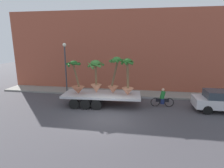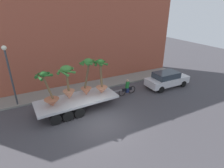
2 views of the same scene
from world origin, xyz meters
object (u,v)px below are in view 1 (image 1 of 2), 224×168
Objects in this scene: potted_palm_extra at (96,77)px; cyclist at (162,98)px; potted_palm_rear at (128,80)px; potted_palm_front at (115,76)px; parked_car at (224,101)px; potted_palm_middle at (77,82)px; street_lamp at (65,61)px; flatbed_trailer at (99,96)px.

potted_palm_extra is 1.46× the size of cyclist.
potted_palm_front reaches higher than potted_palm_rear.
cyclist is 4.43m from parked_car.
potted_palm_rear reaches higher than potted_palm_middle.
potted_palm_rear is at bearing -178.68° from parked_car.
potted_palm_extra is (-1.55, -0.07, -0.12)m from potted_palm_front.
cyclist is at bearing 2.62° from potted_palm_front.
potted_palm_front is (-1.06, 0.32, 0.30)m from potted_palm_rear.
potted_palm_middle is at bearing -54.14° from street_lamp.
street_lamp is (-5.26, 2.51, 0.78)m from potted_palm_front.
potted_palm_middle is at bearing -170.08° from flatbed_trailer.
flatbed_trailer is 5.46m from street_lamp.
potted_palm_rear reaches higher than cyclist.
potted_palm_front is at bearing 178.93° from parked_car.
potted_palm_middle is 0.60× the size of parked_car.
potted_palm_middle is at bearing -175.82° from potted_palm_rear.
flatbed_trailer is at bearing -166.20° from potted_palm_front.
street_lamp reaches higher than flatbed_trailer.
street_lamp is (-6.32, 2.83, 1.08)m from potted_palm_rear.
potted_palm_extra is at bearing 20.54° from potted_palm_middle.
potted_palm_extra is 9.92m from parked_car.
cyclist is at bearing 10.12° from potted_palm_rear.
flatbed_trailer is 1.64× the size of parked_car.
potted_palm_front reaches higher than potted_palm_extra.
potted_palm_rear is 0.60× the size of street_lamp.
potted_palm_middle is 4.07m from street_lamp.
street_lamp is at bearing 125.86° from potted_palm_middle.
parked_car is (11.25, 0.46, -1.11)m from potted_palm_middle.
potted_palm_front is 0.67× the size of parked_car.
flatbed_trailer is 3.96× the size of cyclist.
potted_palm_middle is 3.11m from potted_palm_front.
parked_car is at bearing -1.07° from potted_palm_front.
potted_palm_front is at bearing 163.14° from potted_palm_rear.
potted_palm_extra is 4.61m from street_lamp.
potted_palm_rear is at bearing -16.86° from potted_palm_front.
street_lamp is (-9.09, 2.34, 2.56)m from cyclist.
potted_palm_middle reaches higher than parked_car.
potted_palm_front is at bearing 2.68° from potted_palm_extra.
street_lamp is at bearing 168.83° from parked_car.
potted_palm_middle is at bearing -159.46° from potted_palm_extra.
parked_car is (4.42, -0.33, 0.16)m from cyclist.
cyclist is (5.38, 0.25, -1.66)m from potted_palm_extra.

